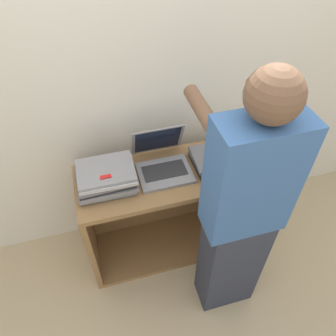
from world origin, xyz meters
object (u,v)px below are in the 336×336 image
(laptop_stack_right, at_px, (219,159))
(person, at_px, (241,217))
(laptop_stack_left, at_px, (106,178))
(laptop_open, at_px, (162,162))

(laptop_stack_right, xyz_separation_m, person, (-0.07, -0.47, 0.04))
(laptop_stack_left, bearing_deg, person, -36.65)
(laptop_stack_right, relative_size, person, 0.20)
(laptop_stack_left, distance_m, laptop_stack_right, 0.70)
(laptop_stack_left, xyz_separation_m, laptop_stack_right, (0.70, -0.00, -0.03))
(laptop_stack_left, xyz_separation_m, person, (0.63, -0.47, 0.01))
(laptop_stack_right, bearing_deg, laptop_open, 170.77)
(laptop_open, xyz_separation_m, person, (0.28, -0.52, 0.02))
(laptop_stack_right, distance_m, person, 0.47)
(person, bearing_deg, laptop_open, 117.85)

